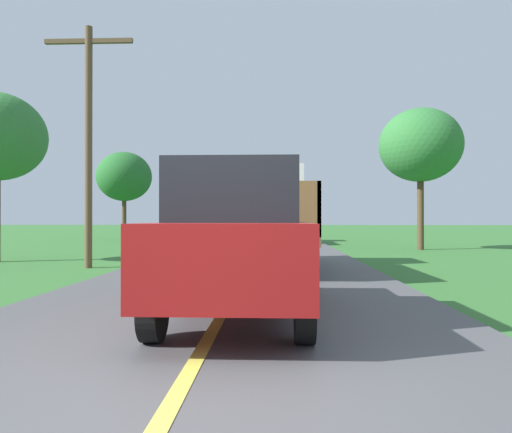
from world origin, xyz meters
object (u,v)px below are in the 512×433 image
(banana_truck_far, at_px, (266,216))
(roadside_tree_mid_right, at_px, (420,145))
(roadside_tree_near_left, at_px, (124,177))
(utility_pole_roadside, at_px, (89,135))
(banana_truck_near, at_px, (266,214))
(following_car, at_px, (238,240))

(banana_truck_far, distance_m, roadside_tree_mid_right, 9.68)
(banana_truck_far, height_order, roadside_tree_near_left, roadside_tree_near_left)
(utility_pole_roadside, xyz_separation_m, roadside_tree_mid_right, (11.37, 8.07, 0.88))
(banana_truck_near, distance_m, following_car, 7.01)
(banana_truck_far, xyz_separation_m, roadside_tree_near_left, (-9.23, 3.42, 2.59))
(banana_truck_near, bearing_deg, roadside_tree_mid_right, 50.13)
(roadside_tree_near_left, xyz_separation_m, roadside_tree_mid_right, (16.06, -9.57, 0.45))
(banana_truck_near, height_order, banana_truck_far, same)
(banana_truck_near, bearing_deg, utility_pole_roadside, -177.06)
(utility_pole_roadside, xyz_separation_m, following_car, (4.62, -6.75, -2.56))
(banana_truck_near, relative_size, following_car, 1.42)
(roadside_tree_near_left, height_order, following_car, roadside_tree_near_left)
(banana_truck_far, bearing_deg, utility_pole_roadside, -107.71)
(roadside_tree_mid_right, height_order, following_car, roadside_tree_mid_right)
(banana_truck_far, relative_size, roadside_tree_near_left, 1.03)
(roadside_tree_mid_right, bearing_deg, banana_truck_near, -129.87)
(roadside_tree_mid_right, bearing_deg, roadside_tree_near_left, 149.21)
(banana_truck_far, relative_size, following_car, 1.42)
(following_car, bearing_deg, utility_pole_roadside, 124.40)
(banana_truck_near, xyz_separation_m, roadside_tree_near_left, (-9.52, 17.39, 2.59))
(banana_truck_near, height_order, roadside_tree_near_left, roadside_tree_near_left)
(roadside_tree_near_left, bearing_deg, banana_truck_near, -61.30)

